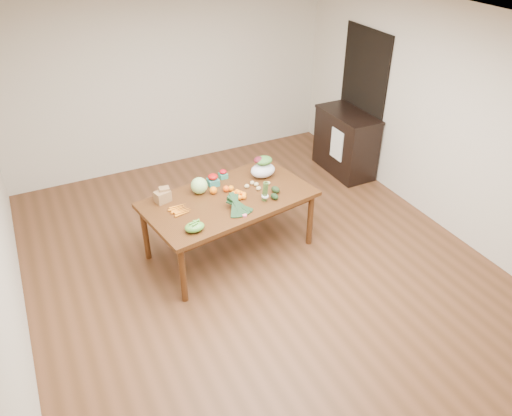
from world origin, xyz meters
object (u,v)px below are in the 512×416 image
paper_bag (162,196)px  asparagus_bundle (265,191)px  dining_table (229,225)px  kale_bunch (239,206)px  cabinet (346,143)px  salad_bag (263,168)px  mandarin_cluster (238,194)px  cabbage (199,186)px

paper_bag → asparagus_bundle: size_ratio=0.89×
dining_table → kale_bunch: size_ratio=4.73×
cabinet → salad_bag: 2.04m
mandarin_cluster → salad_bag: bearing=33.5°
cabinet → paper_bag: (-3.08, -0.84, 0.36)m
dining_table → cabinet: bearing=14.9°
mandarin_cluster → kale_bunch: kale_bunch is taller
cabinet → asparagus_bundle: bearing=-147.0°
cabinet → salad_bag: bearing=-155.7°
paper_bag → mandarin_cluster: paper_bag is taller
cabbage → kale_bunch: size_ratio=0.48×
cabinet → mandarin_cluster: (-2.29, -1.13, 0.33)m
cabbage → salad_bag: bearing=1.4°
cabbage → asparagus_bundle: (0.59, -0.49, 0.03)m
cabbage → salad_bag: (0.83, 0.02, 0.02)m
mandarin_cluster → asparagus_bundle: size_ratio=0.72×
dining_table → cabbage: (-0.26, 0.24, 0.47)m
salad_bag → dining_table: bearing=-155.5°
dining_table → salad_bag: 0.80m
paper_bag → kale_bunch: (0.67, -0.57, 0.00)m
kale_bunch → salad_bag: 0.83m
cabbage → kale_bunch: cabbage is taller
paper_bag → salad_bag: salad_bag is taller
mandarin_cluster → asparagus_bundle: (0.24, -0.20, 0.08)m
dining_table → cabinet: cabinet is taller
kale_bunch → asparagus_bundle: 0.36m
asparagus_bundle → kale_bunch: bearing=-176.9°
dining_table → salad_bag: (0.57, 0.26, 0.49)m
salad_bag → mandarin_cluster: bearing=-146.5°
mandarin_cluster → paper_bag: bearing=159.6°
paper_bag → cabinet: bearing=15.2°
cabbage → kale_bunch: 0.62m
dining_table → cabbage: bearing=127.6°
dining_table → kale_bunch: (-0.02, -0.33, 0.45)m
mandarin_cluster → kale_bunch: bearing=-112.8°
dining_table → asparagus_bundle: size_ratio=7.57×
dining_table → paper_bag: paper_bag is taller
cabinet → kale_bunch: cabinet is taller
dining_table → asparagus_bundle: (0.34, -0.25, 0.50)m
salad_bag → kale_bunch: bearing=-134.8°
mandarin_cluster → asparagus_bundle: 0.32m
asparagus_bundle → salad_bag: (0.23, 0.51, -0.01)m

